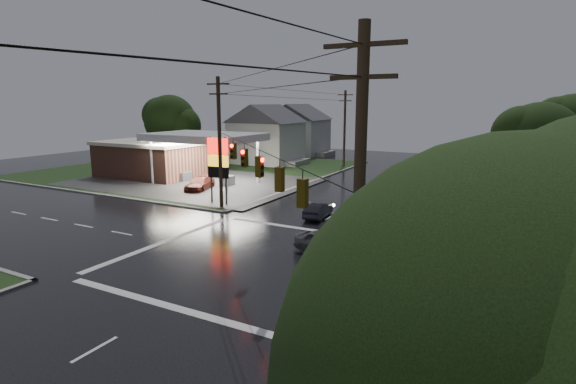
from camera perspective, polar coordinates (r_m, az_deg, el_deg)
The scene contains 16 objects.
ground at distance 26.40m, azimuth -4.17°, elevation -8.51°, with size 120.00×120.00×0.00m, color black.
grass_nw at distance 61.92m, azimuth -11.54°, elevation 2.87°, with size 36.00×36.00×0.08m, color #1B3216.
gas_station at distance 56.73m, azimuth -15.47°, elevation 4.48°, with size 26.20×18.00×5.60m.
pylon_sign at distance 39.78m, azimuth -8.89°, elevation 4.09°, with size 2.00×0.35×6.00m.
utility_pole_nw at distance 38.21m, azimuth -8.67°, elevation 6.38°, with size 2.20×0.32×11.00m.
utility_pole_se at distance 12.47m, azimuth 8.91°, elevation -3.88°, with size 2.20×0.32×11.00m.
utility_pole_n at distance 63.28m, azimuth 7.20°, elevation 8.13°, with size 2.20×0.32×10.50m.
traffic_signals at distance 24.93m, azimuth -4.37°, elevation 5.62°, with size 26.87×26.87×1.47m.
house_near at distance 66.62m, azimuth -2.75°, elevation 7.45°, with size 11.05×8.48×8.60m.
house_far at distance 77.57m, azimuth 1.24°, elevation 8.02°, with size 11.05×8.48×8.60m.
tree_nw_behind at distance 69.51m, azimuth -14.64°, elevation 8.73°, with size 8.93×7.60×10.00m.
tree_ne_near at distance 43.00m, azimuth 29.40°, elevation 5.39°, with size 7.99×6.80×8.98m.
tree_ne_far at distance 55.05m, azimuth 32.50°, elevation 6.72°, with size 8.46×7.20×9.80m.
car_north at distance 35.44m, azimuth 3.87°, elevation -2.26°, with size 1.31×3.76×1.24m, color black.
car_crossing at distance 26.98m, azimuth 4.91°, elevation -6.50°, with size 1.66×4.12×1.40m, color slate.
car_pump at distance 47.18m, azimuth -11.11°, elevation 1.04°, with size 1.87×4.59×1.33m, color maroon.
Camera 1 is at (13.47, -20.86, 8.98)m, focal length 28.00 mm.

